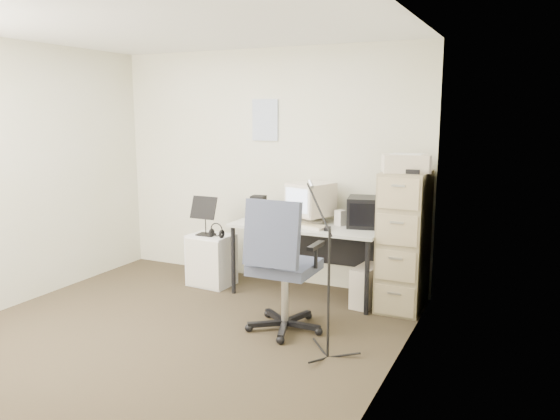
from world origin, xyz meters
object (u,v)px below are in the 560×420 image
at_px(desk, 308,259).
at_px(office_chair, 285,264).
at_px(side_cart, 212,260).
at_px(filing_cabinet, 404,241).

bearing_deg(desk, office_chair, -79.74).
bearing_deg(desk, side_cart, -171.95).
bearing_deg(office_chair, side_cart, 147.29).
relative_size(filing_cabinet, desk, 0.87).
height_order(desk, side_cart, desk).
height_order(filing_cabinet, side_cart, filing_cabinet).
xyz_separation_m(filing_cabinet, desk, (-0.95, -0.03, -0.29)).
height_order(office_chair, side_cart, office_chair).
bearing_deg(side_cart, desk, 11.68).
bearing_deg(side_cart, filing_cabinet, 8.74).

